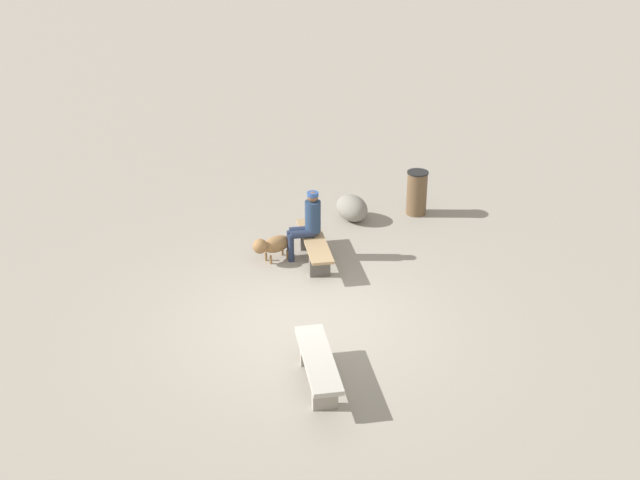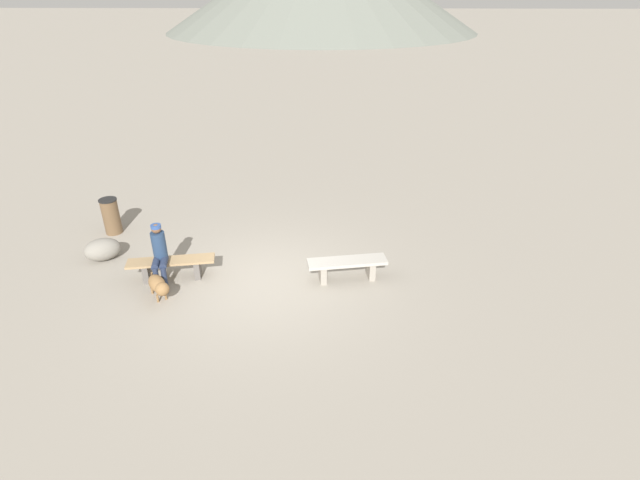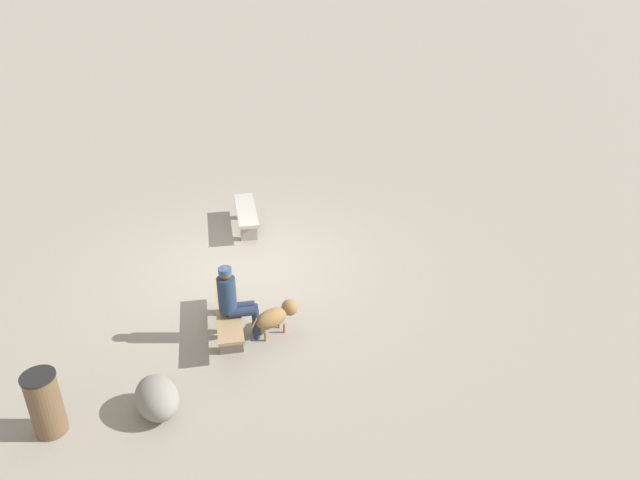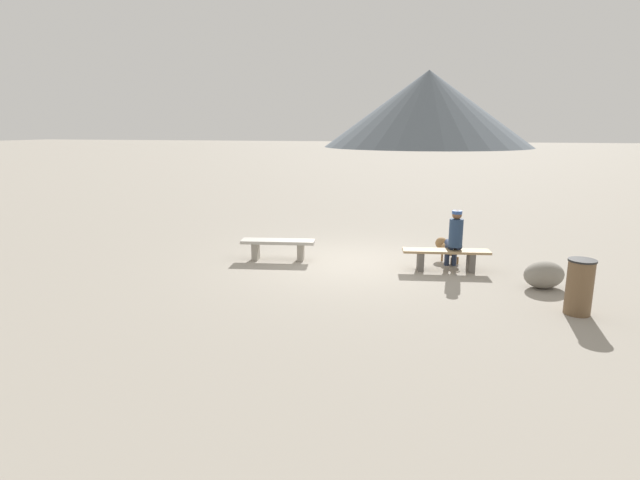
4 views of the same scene
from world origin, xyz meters
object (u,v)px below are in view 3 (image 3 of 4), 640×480
object	(u,v)px
seated_person	(234,299)
dog	(277,315)
bench_left	(246,214)
boulder	(157,398)
bench_right	(229,315)
trash_bin	(45,404)

from	to	relation	value
seated_person	dog	distance (m)	0.78
bench_left	boulder	world-z (taller)	boulder
bench_right	seated_person	distance (m)	0.47
dog	bench_left	bearing A→B (deg)	66.56
seated_person	dog	size ratio (longest dim) A/B	1.77
bench_left	bench_right	xyz separation A→B (m)	(3.78, 0.05, -0.02)
bench_right	dog	size ratio (longest dim) A/B	2.52
dog	seated_person	bearing A→B (deg)	155.31
seated_person	dog	world-z (taller)	seated_person
seated_person	dog	bearing A→B (deg)	91.01
trash_bin	boulder	bearing A→B (deg)	102.68
dog	boulder	bearing A→B (deg)	-166.32
seated_person	bench_right	bearing A→B (deg)	-151.15
dog	trash_bin	bearing A→B (deg)	-179.68
bench_right	trash_bin	world-z (taller)	trash_bin
bench_right	trash_bin	size ratio (longest dim) A/B	2.02
bench_left	boulder	size ratio (longest dim) A/B	2.17
bench_left	dog	size ratio (longest dim) A/B	2.34
seated_person	boulder	xyz separation A→B (m)	(1.67, -0.89, -0.48)
seated_person	trash_bin	world-z (taller)	seated_person
bench_right	boulder	size ratio (longest dim) A/B	2.34
trash_bin	bench_left	bearing A→B (deg)	160.93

